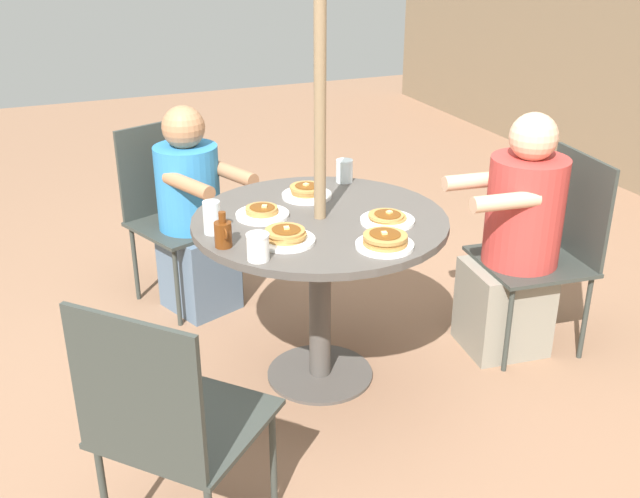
% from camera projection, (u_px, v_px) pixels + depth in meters
% --- Properties ---
extents(ground_plane, '(12.00, 12.00, 0.00)m').
position_uv_depth(ground_plane, '(320.00, 375.00, 3.38)').
color(ground_plane, '#8C664C').
extents(patio_table, '(1.06, 1.06, 0.77)m').
position_uv_depth(patio_table, '(320.00, 246.00, 3.12)').
color(patio_table, '#4C4742').
rests_on(patio_table, ground).
extents(umbrella_pole, '(0.05, 0.05, 2.29)m').
position_uv_depth(umbrella_pole, '(320.00, 127.00, 2.92)').
color(umbrella_pole, '#846B4C').
rests_on(umbrella_pole, ground).
extents(patio_chair_north, '(0.51, 0.51, 0.93)m').
position_uv_depth(patio_chair_north, '(551.00, 242.00, 3.45)').
color(patio_chair_north, '#333833').
rests_on(patio_chair_north, ground).
extents(diner_north, '(0.39, 0.53, 1.14)m').
position_uv_depth(diner_north, '(516.00, 247.00, 3.41)').
color(diner_north, gray).
rests_on(diner_north, ground).
extents(patio_chair_east, '(0.60, 0.60, 0.93)m').
position_uv_depth(patio_chair_east, '(172.00, 204.00, 3.90)').
color(patio_chair_east, '#333833').
rests_on(patio_chair_east, ground).
extents(diner_east, '(0.57, 0.47, 1.07)m').
position_uv_depth(diner_east, '(193.00, 219.00, 3.79)').
color(diner_east, slate).
rests_on(diner_east, ground).
extents(patio_chair_south, '(0.66, 0.66, 0.93)m').
position_uv_depth(patio_chair_south, '(167.00, 418.00, 2.25)').
color(patio_chair_south, '#333833').
rests_on(patio_chair_south, ground).
extents(pancake_plate_a, '(0.22, 0.22, 0.05)m').
position_uv_depth(pancake_plate_a, '(262.00, 213.00, 3.08)').
color(pancake_plate_a, white).
rests_on(pancake_plate_a, patio_table).
extents(pancake_plate_b, '(0.22, 0.22, 0.05)m').
position_uv_depth(pancake_plate_b, '(387.00, 219.00, 3.02)').
color(pancake_plate_b, white).
rests_on(pancake_plate_b, patio_table).
extents(pancake_plate_c, '(0.22, 0.22, 0.07)m').
position_uv_depth(pancake_plate_c, '(385.00, 241.00, 2.79)').
color(pancake_plate_c, white).
rests_on(pancake_plate_c, patio_table).
extents(pancake_plate_d, '(0.22, 0.22, 0.06)m').
position_uv_depth(pancake_plate_d, '(307.00, 192.00, 3.29)').
color(pancake_plate_d, white).
rests_on(pancake_plate_d, patio_table).
extents(pancake_plate_e, '(0.22, 0.22, 0.06)m').
position_uv_depth(pancake_plate_e, '(286.00, 237.00, 2.83)').
color(pancake_plate_e, white).
rests_on(pancake_plate_e, patio_table).
extents(syrup_bottle, '(0.09, 0.07, 0.14)m').
position_uv_depth(syrup_bottle, '(223.00, 233.00, 2.78)').
color(syrup_bottle, '#602D0F').
rests_on(syrup_bottle, patio_table).
extents(coffee_cup, '(0.08, 0.08, 0.10)m').
position_uv_depth(coffee_cup, '(258.00, 247.00, 2.68)').
color(coffee_cup, white).
rests_on(coffee_cup, patio_table).
extents(drinking_glass_a, '(0.08, 0.08, 0.11)m').
position_uv_depth(drinking_glass_a, '(344.00, 171.00, 3.46)').
color(drinking_glass_a, silver).
rests_on(drinking_glass_a, patio_table).
extents(drinking_glass_b, '(0.07, 0.07, 0.13)m').
position_uv_depth(drinking_glass_b, '(212.00, 217.00, 2.89)').
color(drinking_glass_b, silver).
rests_on(drinking_glass_b, patio_table).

